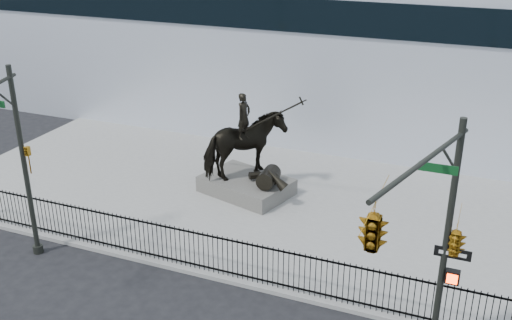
% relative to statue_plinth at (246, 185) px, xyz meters
% --- Properties ---
extents(ground, '(120.00, 120.00, 0.00)m').
position_rel_statue_plinth_xyz_m(ground, '(1.79, -7.42, -0.49)').
color(ground, black).
rests_on(ground, ground).
extents(plaza, '(30.00, 12.00, 0.15)m').
position_rel_statue_plinth_xyz_m(plaza, '(1.79, -0.42, -0.42)').
color(plaza, gray).
rests_on(plaza, ground).
extents(building, '(44.00, 14.00, 9.00)m').
position_rel_statue_plinth_xyz_m(building, '(1.79, 12.58, 4.01)').
color(building, silver).
rests_on(building, ground).
extents(picket_fence, '(22.10, 0.10, 1.50)m').
position_rel_statue_plinth_xyz_m(picket_fence, '(1.79, -6.17, 0.41)').
color(picket_fence, black).
rests_on(picket_fence, plaza).
extents(statue_plinth, '(4.22, 3.43, 0.69)m').
position_rel_statue_plinth_xyz_m(statue_plinth, '(0.00, 0.00, 0.00)').
color(statue_plinth, '#4F4C49').
rests_on(statue_plinth, plaza).
extents(equestrian_statue, '(4.55, 3.47, 3.99)m').
position_rel_statue_plinth_xyz_m(equestrian_statue, '(0.07, -0.02, 1.79)').
color(equestrian_statue, black).
rests_on(equestrian_statue, statue_plinth).
extents(traffic_signal_left, '(1.52, 4.84, 7.00)m').
position_rel_statue_plinth_xyz_m(traffic_signal_left, '(-4.96, -8.05, 3.54)').
color(traffic_signal_left, black).
rests_on(traffic_signal_left, ground).
extents(traffic_signal_right, '(2.17, 6.86, 7.00)m').
position_rel_statue_plinth_xyz_m(traffic_signal_right, '(8.26, -9.43, 4.36)').
color(traffic_signal_right, black).
rests_on(traffic_signal_right, ground).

